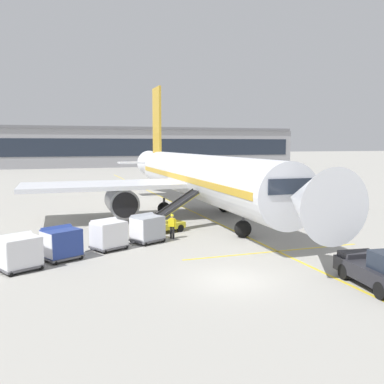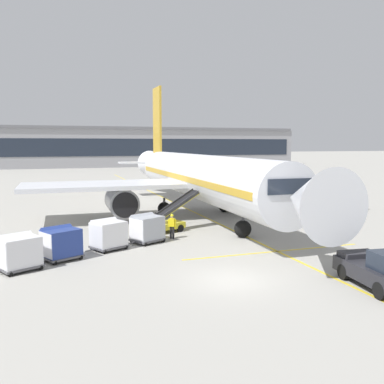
# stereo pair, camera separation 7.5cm
# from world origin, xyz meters

# --- Properties ---
(ground_plane) EXTENTS (600.00, 600.00, 0.00)m
(ground_plane) POSITION_xyz_m (0.00, 0.00, 0.00)
(ground_plane) COLOR #9E9B93
(parked_airplane) EXTENTS (31.15, 41.54, 13.74)m
(parked_airplane) POSITION_xyz_m (4.79, 18.49, 3.54)
(parked_airplane) COLOR silver
(parked_airplane) RESTS_ON ground
(belt_loader) EXTENTS (5.37, 3.17, 3.05)m
(belt_loader) POSITION_xyz_m (-0.18, 12.03, 0.87)
(belt_loader) COLOR gold
(belt_loader) RESTS_ON ground
(baggage_cart_lead) EXTENTS (2.78, 2.34, 1.91)m
(baggage_cart_lead) POSITION_xyz_m (-2.16, 9.14, 1.00)
(baggage_cart_lead) COLOR #515156
(baggage_cart_lead) RESTS_ON ground
(baggage_cart_second) EXTENTS (2.78, 2.34, 1.91)m
(baggage_cart_second) POSITION_xyz_m (-4.87, 8.05, 1.00)
(baggage_cart_second) COLOR #515156
(baggage_cart_second) RESTS_ON ground
(baggage_cart_third) EXTENTS (2.78, 2.34, 1.91)m
(baggage_cart_third) POSITION_xyz_m (-7.75, 6.53, 1.00)
(baggage_cart_third) COLOR #515156
(baggage_cart_third) RESTS_ON ground
(baggage_cart_fourth) EXTENTS (2.78, 2.34, 1.91)m
(baggage_cart_fourth) POSITION_xyz_m (-9.89, 5.13, 1.00)
(baggage_cart_fourth) COLOR #515156
(baggage_cart_fourth) RESTS_ON ground
(pushback_tug) EXTENTS (2.55, 4.60, 1.83)m
(pushback_tug) POSITION_xyz_m (6.04, -3.12, 0.83)
(pushback_tug) COLOR #232328
(pushback_tug) RESTS_ON ground
(ground_crew_by_loader) EXTENTS (0.50, 0.41, 1.74)m
(ground_crew_by_loader) POSITION_xyz_m (-0.24, 9.70, 1.00)
(ground_crew_by_loader) COLOR black
(ground_crew_by_loader) RESTS_ON ground
(ground_crew_by_carts) EXTENTS (0.26, 0.57, 1.74)m
(ground_crew_by_carts) POSITION_xyz_m (-2.01, 9.17, 1.00)
(ground_crew_by_carts) COLOR black
(ground_crew_by_carts) RESTS_ON ground
(ground_crew_marshaller) EXTENTS (0.54, 0.36, 1.74)m
(ground_crew_marshaller) POSITION_xyz_m (-1.28, 9.46, 1.00)
(ground_crew_marshaller) COLOR black
(ground_crew_marshaller) RESTS_ON ground
(safety_cone_engine_keepout) EXTENTS (0.64, 0.64, 0.73)m
(safety_cone_engine_keepout) POSITION_xyz_m (-1.28, 15.65, 0.35)
(safety_cone_engine_keepout) COLOR black
(safety_cone_engine_keepout) RESTS_ON ground
(apron_guidance_line_lead_in) EXTENTS (0.20, 110.00, 0.01)m
(apron_guidance_line_lead_in) POSITION_xyz_m (4.96, 17.76, 0.00)
(apron_guidance_line_lead_in) COLOR yellow
(apron_guidance_line_lead_in) RESTS_ON ground
(apron_guidance_line_stop_bar) EXTENTS (12.00, 0.20, 0.01)m
(apron_guidance_line_stop_bar) POSITION_xyz_m (4.78, 4.22, 0.00)
(apron_guidance_line_stop_bar) COLOR yellow
(apron_guidance_line_stop_bar) RESTS_ON ground
(terminal_building) EXTENTS (117.90, 15.76, 11.43)m
(terminal_building) POSITION_xyz_m (6.53, 107.54, 5.66)
(terminal_building) COLOR #939399
(terminal_building) RESTS_ON ground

